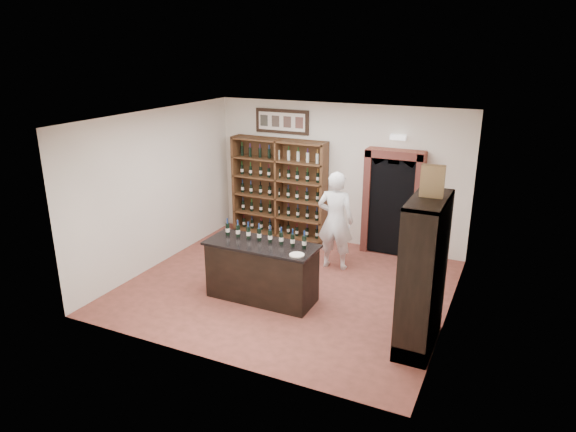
% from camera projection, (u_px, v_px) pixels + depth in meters
% --- Properties ---
extents(floor, '(5.50, 5.50, 0.00)m').
position_uv_depth(floor, '(288.00, 286.00, 9.21)').
color(floor, '#94463B').
rests_on(floor, ground).
extents(ceiling, '(5.50, 5.50, 0.00)m').
position_uv_depth(ceiling, '(288.00, 118.00, 8.26)').
color(ceiling, white).
rests_on(ceiling, wall_back).
extents(wall_back, '(5.50, 0.04, 3.00)m').
position_uv_depth(wall_back, '(338.00, 175.00, 10.88)').
color(wall_back, white).
rests_on(wall_back, ground).
extents(wall_left, '(0.04, 5.00, 3.00)m').
position_uv_depth(wall_left, '(158.00, 188.00, 9.85)').
color(wall_left, white).
rests_on(wall_left, ground).
extents(wall_right, '(0.04, 5.00, 3.00)m').
position_uv_depth(wall_right, '(455.00, 230.00, 7.63)').
color(wall_right, white).
rests_on(wall_right, ground).
extents(wine_shelf, '(2.20, 0.38, 2.20)m').
position_uv_depth(wine_shelf, '(280.00, 188.00, 11.39)').
color(wine_shelf, '#58311E').
rests_on(wine_shelf, ground).
extents(framed_picture, '(1.25, 0.04, 0.52)m').
position_uv_depth(framed_picture, '(282.00, 121.00, 11.05)').
color(framed_picture, black).
rests_on(framed_picture, wall_back).
extents(arched_doorway, '(1.17, 0.35, 2.17)m').
position_uv_depth(arched_doorway, '(393.00, 200.00, 10.35)').
color(arched_doorway, black).
rests_on(arched_doorway, ground).
extents(emergency_light, '(0.30, 0.10, 0.10)m').
position_uv_depth(emergency_light, '(398.00, 137.00, 10.03)').
color(emergency_light, white).
rests_on(emergency_light, wall_back).
extents(tasting_counter, '(1.88, 0.78, 1.00)m').
position_uv_depth(tasting_counter, '(262.00, 272.00, 8.62)').
color(tasting_counter, black).
rests_on(tasting_counter, ground).
extents(counter_bottle_0, '(0.07, 0.07, 0.30)m').
position_uv_depth(counter_bottle_0, '(228.00, 229.00, 8.82)').
color(counter_bottle_0, black).
rests_on(counter_bottle_0, tasting_counter).
extents(counter_bottle_1, '(0.07, 0.07, 0.30)m').
position_uv_depth(counter_bottle_1, '(238.00, 231.00, 8.74)').
color(counter_bottle_1, black).
rests_on(counter_bottle_1, tasting_counter).
extents(counter_bottle_2, '(0.07, 0.07, 0.30)m').
position_uv_depth(counter_bottle_2, '(248.00, 233.00, 8.65)').
color(counter_bottle_2, black).
rests_on(counter_bottle_2, tasting_counter).
extents(counter_bottle_3, '(0.07, 0.07, 0.30)m').
position_uv_depth(counter_bottle_3, '(259.00, 234.00, 8.57)').
color(counter_bottle_3, black).
rests_on(counter_bottle_3, tasting_counter).
extents(counter_bottle_4, '(0.07, 0.07, 0.30)m').
position_uv_depth(counter_bottle_4, '(270.00, 236.00, 8.49)').
color(counter_bottle_4, black).
rests_on(counter_bottle_4, tasting_counter).
extents(counter_bottle_5, '(0.07, 0.07, 0.30)m').
position_uv_depth(counter_bottle_5, '(281.00, 238.00, 8.41)').
color(counter_bottle_5, black).
rests_on(counter_bottle_5, tasting_counter).
extents(counter_bottle_6, '(0.07, 0.07, 0.30)m').
position_uv_depth(counter_bottle_6, '(293.00, 240.00, 8.32)').
color(counter_bottle_6, black).
rests_on(counter_bottle_6, tasting_counter).
extents(counter_bottle_7, '(0.07, 0.07, 0.30)m').
position_uv_depth(counter_bottle_7, '(304.00, 242.00, 8.24)').
color(counter_bottle_7, black).
rests_on(counter_bottle_7, tasting_counter).
extents(side_cabinet, '(0.48, 1.20, 2.20)m').
position_uv_depth(side_cabinet, '(423.00, 297.00, 7.18)').
color(side_cabinet, black).
rests_on(side_cabinet, ground).
extents(shopkeeper, '(0.73, 0.52, 1.91)m').
position_uv_depth(shopkeeper, '(335.00, 221.00, 9.71)').
color(shopkeeper, white).
rests_on(shopkeeper, ground).
extents(plate, '(0.24, 0.24, 0.02)m').
position_uv_depth(plate, '(297.00, 255.00, 7.98)').
color(plate, silver).
rests_on(plate, tasting_counter).
extents(wine_crate, '(0.31, 0.14, 0.43)m').
position_uv_depth(wine_crate, '(432.00, 181.00, 6.74)').
color(wine_crate, tan).
rests_on(wine_crate, side_cabinet).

